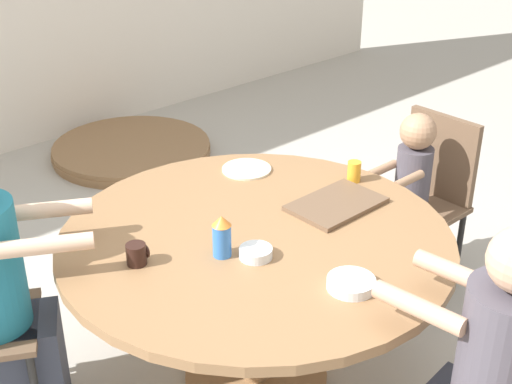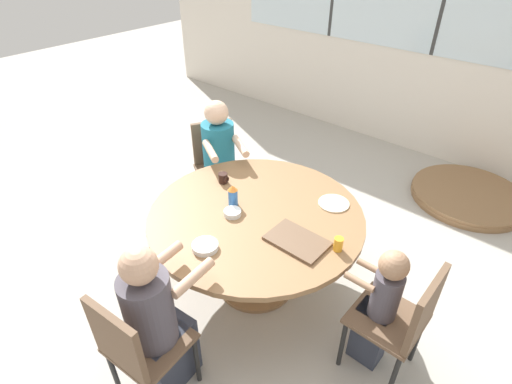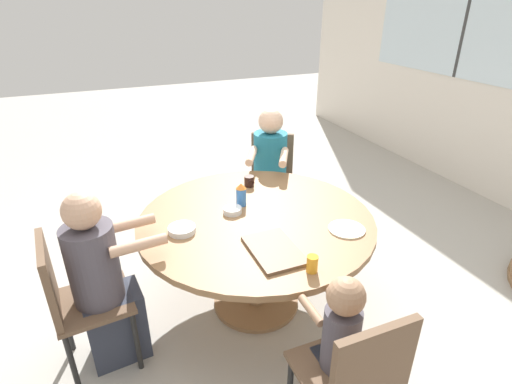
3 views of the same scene
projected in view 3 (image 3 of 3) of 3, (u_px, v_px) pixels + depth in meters
name	position (u px, v px, depth m)	size (l,w,h in m)	color
ground_plane	(256.00, 302.00, 2.87)	(16.00, 16.00, 0.00)	#B2ADA3
dining_table	(256.00, 234.00, 2.61)	(1.51, 1.51, 0.71)	olive
chair_for_woman_green_shirt	(271.00, 173.00, 3.64)	(0.55, 0.55, 0.87)	brown
chair_for_man_blue_shirt	(73.00, 295.00, 2.16)	(0.44, 0.44, 0.87)	brown
chair_for_toddler	(356.00, 376.00, 1.70)	(0.40, 0.40, 0.87)	brown
person_woman_green_shirt	(269.00, 180.00, 3.49)	(0.59, 0.50, 1.15)	#333847
person_man_blue_shirt	(105.00, 288.00, 2.23)	(0.33, 0.53, 1.11)	#333847
person_toddler	(335.00, 359.00, 1.85)	(0.32, 0.19, 0.94)	#333847
food_tray_dark	(274.00, 250.00, 2.21)	(0.38, 0.25, 0.02)	brown
coffee_mug	(249.00, 181.00, 2.95)	(0.08, 0.07, 0.08)	black
sippy_cup	(241.00, 194.00, 2.67)	(0.07, 0.07, 0.16)	blue
juice_glass	(312.00, 264.00, 2.03)	(0.06, 0.06, 0.09)	gold
bowl_white_shallow	(182.00, 229.00, 2.39)	(0.16, 0.16, 0.04)	silver
bowl_cereal	(232.00, 210.00, 2.60)	(0.12, 0.12, 0.04)	silver
plate_tortillas	(347.00, 229.00, 2.41)	(0.22, 0.22, 0.01)	beige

